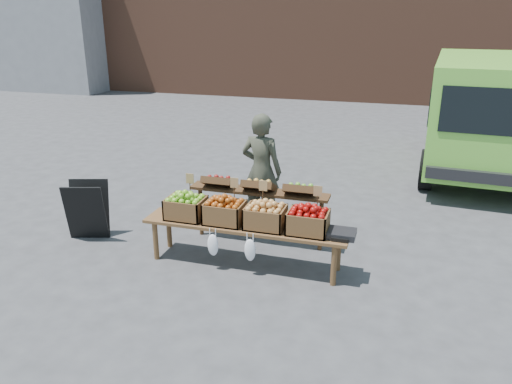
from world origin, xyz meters
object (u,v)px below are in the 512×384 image
(display_bench, at_px, (245,245))
(crate_golden_apples, at_px, (186,208))
(chalkboard_sign, at_px, (87,210))
(delivery_van, at_px, (488,116))
(crate_russet_pears, at_px, (225,212))
(vendor, at_px, (262,171))
(crate_red_apples, at_px, (265,217))
(back_table, at_px, (259,209))
(crate_green_apples, at_px, (308,222))
(weighing_scale, at_px, (342,234))

(display_bench, relative_size, crate_golden_apples, 5.40)
(chalkboard_sign, distance_m, crate_golden_apples, 1.68)
(crate_golden_apples, bearing_deg, chalkboard_sign, 175.32)
(delivery_van, bearing_deg, crate_russet_pears, -120.75)
(delivery_van, bearing_deg, vendor, -127.78)
(crate_red_apples, bearing_deg, chalkboard_sign, 177.19)
(crate_golden_apples, height_order, crate_russet_pears, same)
(back_table, relative_size, crate_green_apples, 4.20)
(crate_golden_apples, bearing_deg, crate_green_apples, 0.00)
(chalkboard_sign, height_order, weighing_scale, chalkboard_sign)
(crate_golden_apples, xyz_separation_m, crate_russet_pears, (0.55, 0.00, 0.00))
(chalkboard_sign, xyz_separation_m, display_bench, (2.47, -0.13, -0.15))
(back_table, bearing_deg, weighing_scale, -29.45)
(vendor, height_order, crate_golden_apples, vendor)
(back_table, height_order, crate_golden_apples, back_table)
(back_table, relative_size, crate_golden_apples, 4.20)
(crate_golden_apples, bearing_deg, back_table, 41.99)
(vendor, height_order, crate_russet_pears, vendor)
(vendor, xyz_separation_m, crate_golden_apples, (-0.66, -1.34, -0.18))
(display_bench, bearing_deg, crate_green_apples, 0.00)
(crate_red_apples, xyz_separation_m, weighing_scale, (0.97, 0.00, -0.10))
(crate_russet_pears, xyz_separation_m, crate_green_apples, (1.10, 0.00, 0.00))
(weighing_scale, bearing_deg, crate_red_apples, 180.00)
(display_bench, xyz_separation_m, weighing_scale, (1.25, 0.00, 0.33))
(vendor, xyz_separation_m, crate_red_apples, (0.44, -1.34, -0.18))
(display_bench, relative_size, crate_russet_pears, 5.40)
(crate_golden_apples, distance_m, crate_green_apples, 1.65)
(delivery_van, xyz_separation_m, crate_golden_apples, (-4.30, -5.43, -0.45))
(display_bench, height_order, crate_red_apples, crate_red_apples)
(crate_green_apples, bearing_deg, chalkboard_sign, 177.66)
(delivery_van, bearing_deg, chalkboard_sign, -134.45)
(delivery_van, relative_size, crate_red_apples, 10.39)
(chalkboard_sign, height_order, crate_russet_pears, chalkboard_sign)
(crate_red_apples, bearing_deg, back_table, 112.62)
(delivery_van, bearing_deg, crate_green_apples, -112.13)
(crate_red_apples, relative_size, crate_green_apples, 1.00)
(display_bench, xyz_separation_m, crate_green_apples, (0.82, 0.00, 0.42))
(back_table, height_order, display_bench, back_table)
(vendor, relative_size, weighing_scale, 5.22)
(back_table, xyz_separation_m, display_bench, (0.03, -0.72, -0.24))
(vendor, xyz_separation_m, crate_green_apples, (0.99, -1.34, -0.18))
(crate_russet_pears, bearing_deg, chalkboard_sign, 176.49)
(crate_russet_pears, bearing_deg, crate_red_apples, 0.00)
(vendor, distance_m, crate_russet_pears, 1.35)
(crate_golden_apples, distance_m, crate_russet_pears, 0.55)
(weighing_scale, bearing_deg, display_bench, 180.00)
(crate_golden_apples, xyz_separation_m, crate_red_apples, (1.10, 0.00, 0.00))
(back_table, bearing_deg, crate_green_apples, -40.27)
(crate_red_apples, height_order, weighing_scale, crate_red_apples)
(delivery_van, relative_size, crate_green_apples, 10.39)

